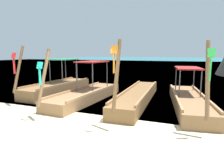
% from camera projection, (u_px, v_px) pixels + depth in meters
% --- Properties ---
extents(ground, '(120.00, 120.00, 0.00)m').
position_uv_depth(ground, '(69.00, 130.00, 6.15)').
color(ground, beige).
extents(sea_water, '(120.00, 120.00, 0.00)m').
position_uv_depth(sea_water, '(179.00, 61.00, 62.79)').
color(sea_water, '#147A89').
rests_on(sea_water, ground).
extents(longtail_boat_red_ribbon, '(1.40, 5.72, 2.74)m').
position_uv_depth(longtail_boat_red_ribbon, '(58.00, 87.00, 11.70)').
color(longtail_boat_red_ribbon, brown).
rests_on(longtail_boat_red_ribbon, ground).
extents(longtail_boat_turquoise_ribbon, '(1.53, 6.07, 2.55)m').
position_uv_depth(longtail_boat_turquoise_ribbon, '(86.00, 94.00, 9.92)').
color(longtail_boat_turquoise_ribbon, olive).
rests_on(longtail_boat_turquoise_ribbon, ground).
extents(longtail_boat_orange_ribbon, '(1.45, 7.22, 2.83)m').
position_uv_depth(longtail_boat_orange_ribbon, '(138.00, 96.00, 9.63)').
color(longtail_boat_orange_ribbon, brown).
rests_on(longtail_boat_orange_ribbon, ground).
extents(longtail_boat_green_ribbon, '(2.11, 6.19, 2.75)m').
position_uv_depth(longtail_boat_green_ribbon, '(189.00, 100.00, 8.66)').
color(longtail_boat_green_ribbon, olive).
rests_on(longtail_boat_green_ribbon, ground).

